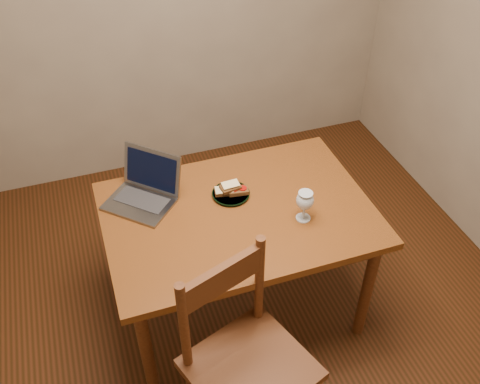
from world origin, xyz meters
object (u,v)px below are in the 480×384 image
object	(u,v)px
chair	(246,356)
plate	(231,194)
milk_glass	(304,206)
laptop	(145,188)
table	(238,224)

from	to	relation	value
chair	plate	world-z (taller)	chair
milk_glass	laptop	size ratio (longest dim) A/B	0.38
table	laptop	size ratio (longest dim) A/B	3.02
table	laptop	xyz separation A→B (m)	(-0.40, 0.25, 0.15)
milk_glass	laptop	xyz separation A→B (m)	(-0.68, 0.40, -0.02)
plate	laptop	xyz separation A→B (m)	(-0.41, 0.12, 0.05)
plate	milk_glass	bearing A→B (deg)	-44.90
milk_glass	laptop	world-z (taller)	laptop
table	plate	xyz separation A→B (m)	(0.00, 0.13, 0.09)
chair	milk_glass	xyz separation A→B (m)	(0.47, 0.50, 0.27)
table	laptop	distance (m)	0.50
table	milk_glass	distance (m)	0.36
chair	laptop	xyz separation A→B (m)	(-0.22, 0.90, 0.25)
table	chair	world-z (taller)	chair
plate	milk_glass	world-z (taller)	milk_glass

